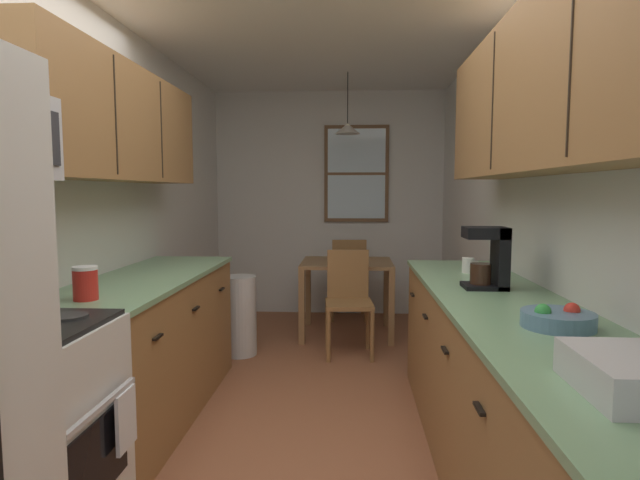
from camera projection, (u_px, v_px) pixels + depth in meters
ground_plane at (311, 403)px, 3.44m from camera, size 12.00×12.00×0.00m
wall_left at (108, 213)px, 3.41m from camera, size 0.10×9.00×2.55m
wall_right at (524, 214)px, 3.24m from camera, size 0.10×9.00×2.55m
wall_back at (329, 204)px, 5.96m from camera, size 4.40×0.10×2.55m
ceiling_slab at (311, 3)px, 3.20m from camera, size 4.40×9.00×0.08m
stove_range at (16, 443)px, 1.93m from camera, size 0.66×0.64×1.10m
counter_left at (148, 347)px, 3.20m from camera, size 0.64×1.90×0.90m
upper_cabinets_left at (114, 124)px, 3.03m from camera, size 0.33×1.98×0.67m
counter_right at (513, 405)px, 2.33m from camera, size 0.64×3.17×0.90m
upper_cabinets_right at (563, 81)px, 2.14m from camera, size 0.33×2.85×0.75m
dining_table at (347, 274)px, 5.06m from camera, size 0.88×0.76×0.73m
dining_chair_near at (349, 297)px, 4.48m from camera, size 0.43×0.43×0.90m
dining_chair_far at (348, 275)px, 5.65m from camera, size 0.43×0.43×0.90m
pendant_light at (348, 128)px, 4.93m from camera, size 0.24×0.24×0.58m
back_window at (356, 174)px, 5.83m from camera, size 0.73×0.05×1.09m
trash_bin at (240, 316)px, 4.45m from camera, size 0.29×0.29×0.69m
storage_canister at (85, 283)px, 2.44m from camera, size 0.12×0.12×0.16m
dish_towel at (126, 420)px, 2.07m from camera, size 0.02×0.16×0.24m
coffee_maker at (491, 257)px, 2.72m from camera, size 0.22×0.18×0.33m
mug_by_coffeemaker at (468, 265)px, 3.26m from camera, size 0.11×0.08×0.10m
fruit_bowl at (558, 318)px, 1.95m from camera, size 0.27×0.27×0.09m
dish_rack at (636, 375)px, 1.30m from camera, size 0.28×0.34×0.10m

